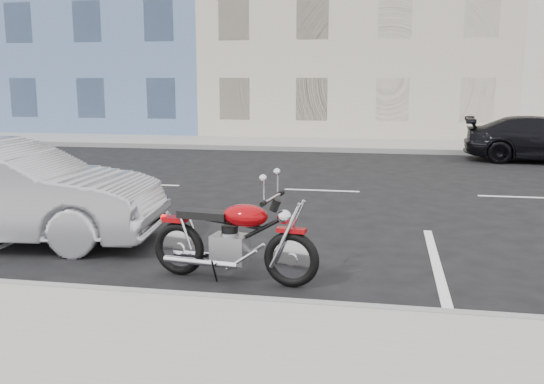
% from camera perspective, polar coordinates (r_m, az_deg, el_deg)
% --- Properties ---
extents(ground, '(120.00, 120.00, 0.00)m').
position_cam_1_polar(ground, '(12.93, 13.55, -0.16)').
color(ground, black).
rests_on(ground, ground).
extents(sidewalk_far, '(80.00, 3.40, 0.15)m').
position_cam_1_polar(sidewalk_far, '(21.95, -0.72, 4.62)').
color(sidewalk_far, gray).
rests_on(sidewalk_far, ground).
extents(curb_far, '(80.00, 0.12, 0.16)m').
position_cam_1_polar(curb_far, '(20.29, -1.66, 4.15)').
color(curb_far, gray).
rests_on(curb_far, ground).
extents(bldg_cream, '(12.00, 12.00, 11.50)m').
position_cam_1_polar(bldg_cream, '(29.23, 8.40, 17.14)').
color(bldg_cream, '#BAAF9A').
rests_on(bldg_cream, ground).
extents(motorcycle, '(2.07, 0.69, 1.04)m').
position_cam_1_polar(motorcycle, '(6.87, 2.06, -5.20)').
color(motorcycle, black).
rests_on(motorcycle, ground).
extents(sedan_silver, '(4.63, 2.03, 1.48)m').
position_cam_1_polar(sedan_silver, '(9.51, -23.92, -0.03)').
color(sedan_silver, '#9E9FA5').
rests_on(sedan_silver, ground).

